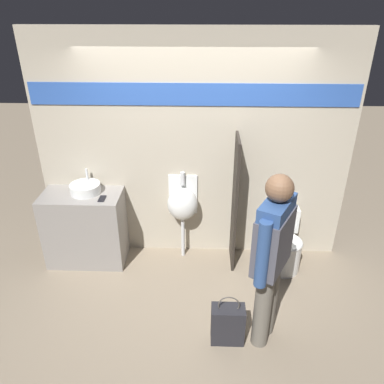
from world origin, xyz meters
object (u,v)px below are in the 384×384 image
Objects in this scene: toilet at (284,246)px; person_in_vest at (272,252)px; cell_phone at (102,199)px; urinal_near_counter at (183,204)px; shopping_bag at (228,324)px; sink_basin at (85,188)px.

person_in_vest is at bearing -109.24° from toilet.
cell_phone is at bearing -178.84° from toilet.
cell_phone is 0.94m from urinal_near_counter.
cell_phone is 0.08× the size of person_in_vest.
person_in_vest is at bearing 10.24° from shopping_bag.
sink_basin is 0.65× the size of shopping_bag.
sink_basin reaches higher than cell_phone.
sink_basin reaches higher than shopping_bag.
urinal_near_counter is at bearing 61.79° from person_in_vest.
person_in_vest is (1.74, -1.05, 0.08)m from cell_phone.
person_in_vest is 0.87m from shopping_bag.
sink_basin is 0.20× the size of person_in_vest.
shopping_bag is at bearing -122.17° from toilet.
urinal_near_counter is (1.13, 0.07, -0.22)m from sink_basin.
urinal_near_counter is at bearing 3.63° from sink_basin.
urinal_near_counter is at bearing 110.35° from shopping_bag.
toilet is at bearing 57.83° from shopping_bag.
sink_basin is 2.31m from person_in_vest.
person_in_vest is (0.84, -1.27, 0.26)m from urinal_near_counter.
sink_basin is at bearing 177.36° from toilet.
sink_basin is at bearing -176.37° from urinal_near_counter.
sink_basin is 2.51× the size of cell_phone.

